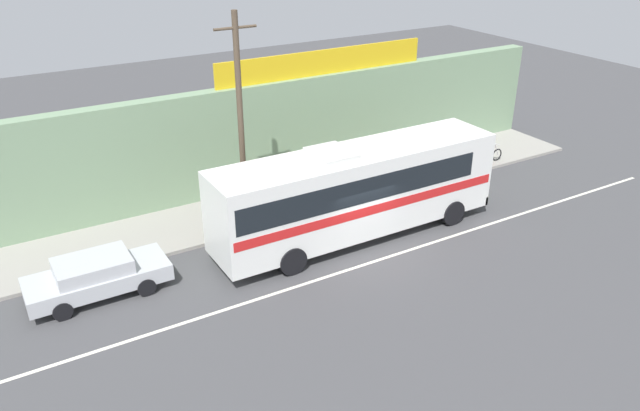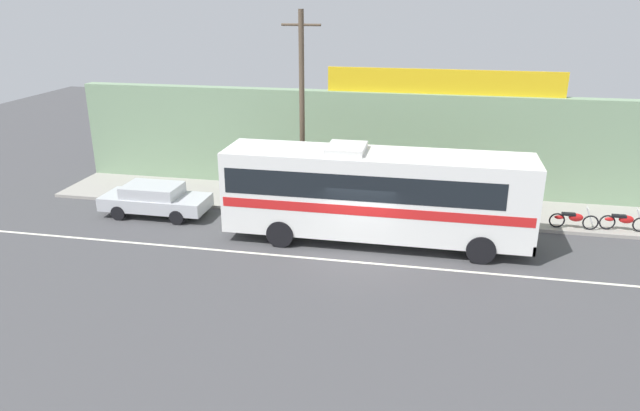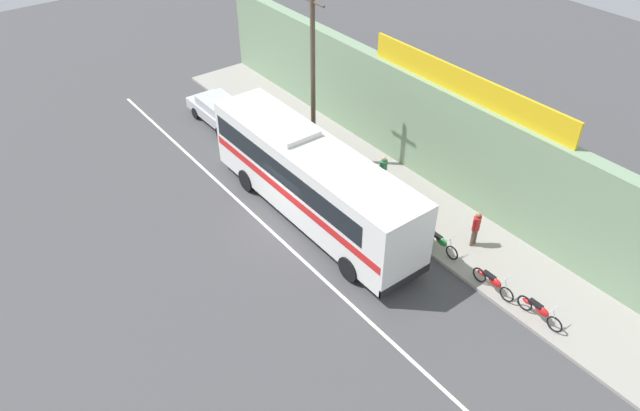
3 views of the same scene
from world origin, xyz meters
name	(u,v)px [view 1 (image 1 of 3)]	position (x,y,z in m)	size (l,w,h in m)	color
ground_plane	(363,252)	(0.00, 0.00, 0.00)	(70.00, 70.00, 0.00)	#444447
sidewalk_slab	(297,199)	(0.00, 5.20, 0.07)	(30.00, 3.60, 0.14)	gray
storefront_facade	(273,135)	(0.00, 7.35, 2.40)	(30.00, 0.70, 4.80)	gray
storefront_billboard	(324,62)	(2.68, 7.35, 5.35)	(10.53, 0.12, 1.10)	gold
road_center_stripe	(376,261)	(0.00, -0.80, 0.00)	(30.00, 0.14, 0.01)	silver
intercity_bus	(355,188)	(0.35, 1.18, 2.07)	(11.53, 2.62, 3.78)	white
parked_car	(97,275)	(-9.19, 2.17, 0.74)	(4.58, 1.90, 1.37)	#B7BABF
utility_pole	(241,123)	(-3.03, 3.85, 4.46)	(1.60, 0.22, 8.37)	brown
motorcycle_blue	(461,164)	(8.14, 3.74, 0.57)	(1.89, 0.56, 0.94)	black
motorcycle_green	(488,155)	(10.06, 3.91, 0.57)	(1.86, 0.56, 0.94)	black
motorcycle_black	(413,174)	(5.38, 3.84, 0.57)	(1.91, 0.56, 0.94)	black
pedestrian_far_left	(407,152)	(6.00, 5.18, 1.10)	(0.30, 0.48, 1.66)	brown
pedestrian_by_curb	(314,176)	(0.74, 4.96, 1.10)	(0.30, 0.48, 1.65)	brown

